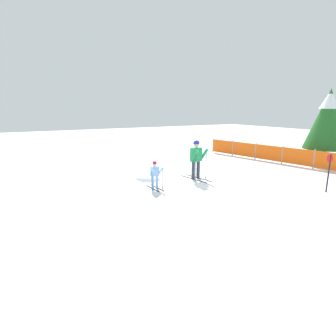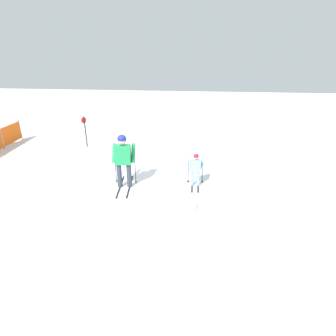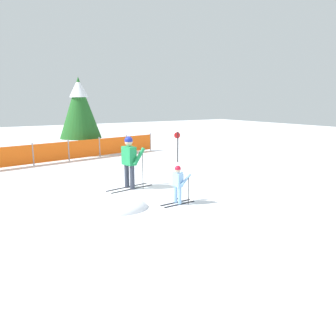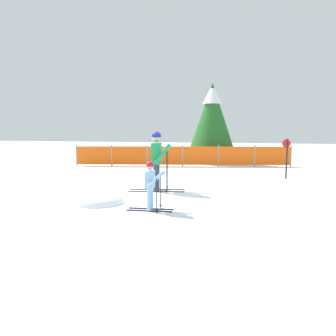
{
  "view_description": "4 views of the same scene",
  "coord_description": "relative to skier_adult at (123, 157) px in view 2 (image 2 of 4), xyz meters",
  "views": [
    {
      "loc": [
        8.76,
        -6.47,
        2.92
      ],
      "look_at": [
        -0.02,
        -1.49,
        0.64
      ],
      "focal_mm": 28.0,
      "sensor_mm": 36.0,
      "label": 1
    },
    {
      "loc": [
        -7.17,
        -2.52,
        3.58
      ],
      "look_at": [
        -0.08,
        -1.44,
        0.7
      ],
      "focal_mm": 28.0,
      "sensor_mm": 36.0,
      "label": 2
    },
    {
      "loc": [
        -4.41,
        -9.31,
        2.72
      ],
      "look_at": [
        0.44,
        -1.54,
        0.85
      ],
      "focal_mm": 35.0,
      "sensor_mm": 36.0,
      "label": 3
    },
    {
      "loc": [
        2.13,
        -8.85,
        1.75
      ],
      "look_at": [
        0.44,
        -1.04,
        0.77
      ],
      "focal_mm": 35.0,
      "sensor_mm": 36.0,
      "label": 4
    }
  ],
  "objects": [
    {
      "name": "snow_mound",
      "position": [
        -1.05,
        -1.75,
        -0.99
      ],
      "size": [
        1.31,
        1.11,
        0.52
      ],
      "primitive_type": "ellipsoid",
      "color": "white",
      "rests_on": "ground_plane"
    },
    {
      "name": "ground_plane",
      "position": [
        0.08,
        0.09,
        -0.99
      ],
      "size": [
        60.0,
        60.0,
        0.0
      ],
      "primitive_type": "plane",
      "color": "white"
    },
    {
      "name": "skier_child",
      "position": [
        0.4,
        -2.16,
        -0.38
      ],
      "size": [
        1.0,
        0.52,
        1.05
      ],
      "rotation": [
        0.0,
        0.0,
        0.06
      ],
      "color": "black",
      "rests_on": "ground_plane"
    },
    {
      "name": "trail_marker",
      "position": [
        3.81,
        3.0,
        -0.13
      ],
      "size": [
        0.27,
        0.12,
        1.39
      ],
      "color": "black",
      "rests_on": "ground_plane"
    },
    {
      "name": "skier_adult",
      "position": [
        0.0,
        0.0,
        0.0
      ],
      "size": [
        1.6,
        0.76,
        1.66
      ],
      "rotation": [
        0.0,
        0.0,
        0.17
      ],
      "color": "black",
      "rests_on": "ground_plane"
    }
  ]
}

